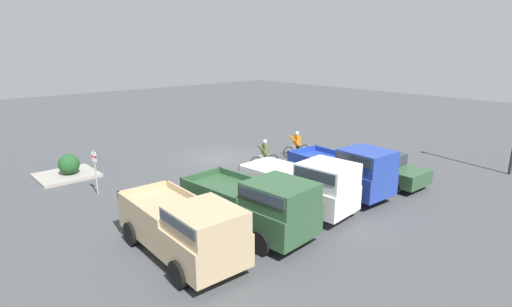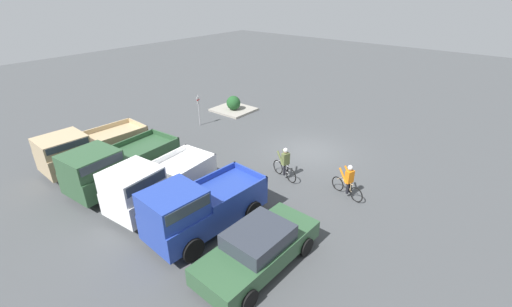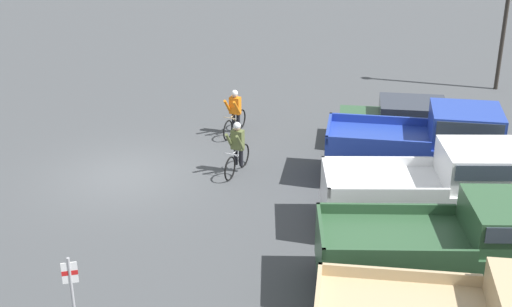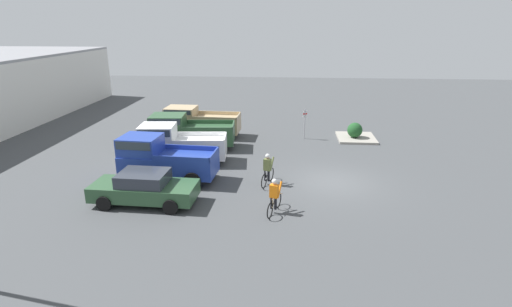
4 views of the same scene
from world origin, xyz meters
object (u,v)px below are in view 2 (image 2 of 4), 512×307
at_px(pickup_truck_2, 116,164).
at_px(shrub, 233,103).
at_px(pickup_truck_1, 155,183).
at_px(sedan_0, 259,248).
at_px(cyclist_1, 348,181).
at_px(fire_lane_sign, 199,107).
at_px(pickup_truck_0, 198,207).
at_px(pickup_truck_3, 88,148).
at_px(cyclist_0, 285,163).

relative_size(pickup_truck_2, shrub, 5.20).
bearing_deg(pickup_truck_1, sedan_0, -179.55).
bearing_deg(shrub, cyclist_1, 156.05).
xyz_separation_m(sedan_0, pickup_truck_2, (8.37, 0.14, 0.38)).
bearing_deg(fire_lane_sign, pickup_truck_0, 137.38).
bearing_deg(fire_lane_sign, sedan_0, 145.85).
distance_m(sedan_0, shrub, 15.75).
height_order(pickup_truck_2, pickup_truck_3, pickup_truck_2).
bearing_deg(cyclist_1, pickup_truck_0, 61.29).
distance_m(pickup_truck_1, cyclist_1, 8.43).
xyz_separation_m(cyclist_1, shrub, (11.66, -5.18, -0.10)).
bearing_deg(sedan_0, pickup_truck_2, 0.95).
bearing_deg(pickup_truck_0, shrub, -52.99).
height_order(cyclist_1, fire_lane_sign, fire_lane_sign).
height_order(pickup_truck_1, cyclist_1, pickup_truck_1).
bearing_deg(pickup_truck_2, pickup_truck_1, -178.06).
bearing_deg(fire_lane_sign, pickup_truck_1, 126.27).
bearing_deg(shrub, pickup_truck_2, 104.32).
height_order(pickup_truck_0, shrub, pickup_truck_0).
relative_size(pickup_truck_0, pickup_truck_1, 0.99).
bearing_deg(pickup_truck_3, shrub, -89.96).
height_order(pickup_truck_2, cyclist_0, pickup_truck_2).
height_order(pickup_truck_3, fire_lane_sign, fire_lane_sign).
height_order(pickup_truck_0, pickup_truck_1, pickup_truck_0).
bearing_deg(cyclist_1, pickup_truck_2, 34.30).
relative_size(pickup_truck_0, cyclist_1, 2.83).
bearing_deg(cyclist_0, fire_lane_sign, -14.22).
relative_size(pickup_truck_3, fire_lane_sign, 2.51).
height_order(pickup_truck_0, pickup_truck_3, pickup_truck_0).
xyz_separation_m(pickup_truck_3, fire_lane_sign, (-0.08, -7.57, 0.19)).
xyz_separation_m(pickup_truck_3, shrub, (0.01, -11.06, -0.42)).
relative_size(cyclist_1, shrub, 1.68).
distance_m(fire_lane_sign, shrub, 3.54).
relative_size(pickup_truck_0, fire_lane_sign, 2.36).
height_order(pickup_truck_2, cyclist_1, pickup_truck_2).
distance_m(sedan_0, fire_lane_sign, 13.47).
bearing_deg(pickup_truck_1, shrub, -62.96).
bearing_deg(pickup_truck_2, sedan_0, -179.05).
bearing_deg(shrub, pickup_truck_0, 127.01).
distance_m(sedan_0, pickup_truck_0, 2.86).
height_order(cyclist_0, cyclist_1, cyclist_0).
xyz_separation_m(sedan_0, cyclist_0, (2.68, -5.41, 0.04)).
bearing_deg(sedan_0, cyclist_0, -63.68).
distance_m(cyclist_1, shrub, 12.76).
distance_m(pickup_truck_0, pickup_truck_3, 8.39).
relative_size(pickup_truck_1, pickup_truck_3, 0.95).
bearing_deg(pickup_truck_1, pickup_truck_0, 178.99).
distance_m(pickup_truck_0, shrub, 13.96).
distance_m(sedan_0, pickup_truck_2, 8.38).
distance_m(pickup_truck_1, pickup_truck_2, 2.81).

